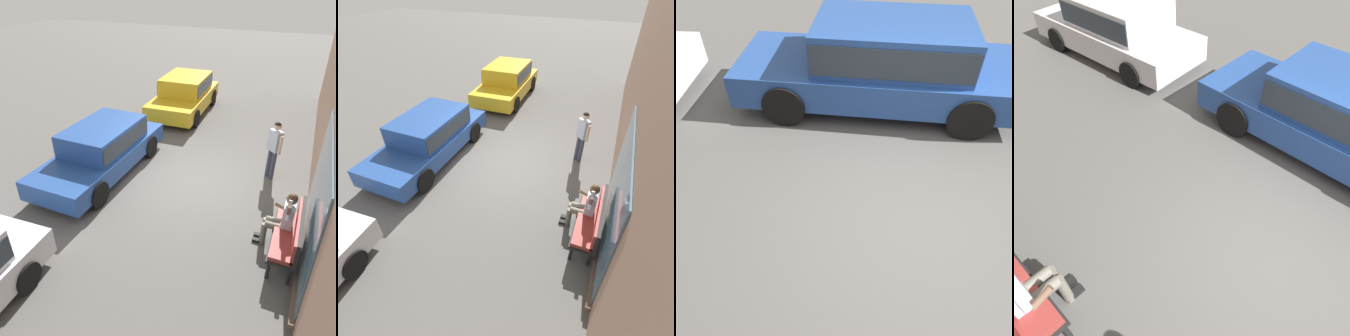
# 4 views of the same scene
# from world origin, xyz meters

# --- Properties ---
(ground_plane) EXTENTS (60.00, 60.00, 0.00)m
(ground_plane) POSITION_xyz_m (0.00, 0.00, 0.00)
(ground_plane) COLOR #565451
(person_on_phone) EXTENTS (0.73, 0.74, 1.38)m
(person_on_phone) POSITION_xyz_m (1.69, 2.67, 0.74)
(person_on_phone) COLOR #6B665B
(person_on_phone) RESTS_ON ground_plane
(parked_car_mid) EXTENTS (4.71, 1.90, 1.45)m
(parked_car_mid) POSITION_xyz_m (0.51, -2.51, 0.80)
(parked_car_mid) COLOR #23478E
(parked_car_mid) RESTS_ON ground_plane
(parked_car_far) EXTENTS (4.48, 2.06, 1.46)m
(parked_car_far) POSITION_xyz_m (6.08, -2.22, 0.79)
(parked_car_far) COLOR silver
(parked_car_far) RESTS_ON ground_plane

